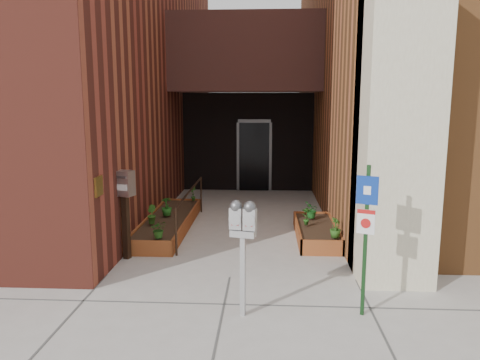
# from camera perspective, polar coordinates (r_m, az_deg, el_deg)

# --- Properties ---
(ground) EXTENTS (80.00, 80.00, 0.00)m
(ground) POSITION_cam_1_polar(r_m,az_deg,el_deg) (7.64, -1.27, -11.78)
(ground) COLOR #9E9991
(ground) RESTS_ON ground
(architecture) EXTENTS (20.00, 14.60, 10.00)m
(architecture) POSITION_cam_1_polar(r_m,az_deg,el_deg) (14.16, 0.16, 18.67)
(architecture) COLOR maroon
(architecture) RESTS_ON ground
(planter_left) EXTENTS (0.90, 3.60, 0.30)m
(planter_left) POSITION_cam_1_polar(r_m,az_deg,el_deg) (10.36, -8.71, -5.27)
(planter_left) COLOR brown
(planter_left) RESTS_ON ground
(planter_right) EXTENTS (0.80, 2.20, 0.30)m
(planter_right) POSITION_cam_1_polar(r_m,az_deg,el_deg) (9.71, 9.27, -6.30)
(planter_right) COLOR brown
(planter_right) RESTS_ON ground
(handrail) EXTENTS (0.04, 3.34, 0.90)m
(handrail) POSITION_cam_1_polar(r_m,az_deg,el_deg) (10.07, -6.08, -2.04)
(handrail) COLOR black
(handrail) RESTS_ON ground
(parking_meter) EXTENTS (0.36, 0.20, 1.55)m
(parking_meter) POSITION_cam_1_polar(r_m,az_deg,el_deg) (6.00, 0.36, -5.77)
(parking_meter) COLOR #B0B1B3
(parking_meter) RESTS_ON ground
(sign_post) EXTENTS (0.26, 0.12, 2.00)m
(sign_post) POSITION_cam_1_polar(r_m,az_deg,el_deg) (6.21, 15.11, -5.29)
(sign_post) COLOR black
(sign_post) RESTS_ON ground
(payment_dropbox) EXTENTS (0.37, 0.31, 1.59)m
(payment_dropbox) POSITION_cam_1_polar(r_m,az_deg,el_deg) (8.42, -13.88, -1.88)
(payment_dropbox) COLOR black
(payment_dropbox) RESTS_ON ground
(shrub_left_a) EXTENTS (0.36, 0.36, 0.33)m
(shrub_left_a) POSITION_cam_1_polar(r_m,az_deg,el_deg) (8.73, -9.86, -5.92)
(shrub_left_a) COLOR #235117
(shrub_left_a) RESTS_ON planter_left
(shrub_left_b) EXTENTS (0.29, 0.29, 0.39)m
(shrub_left_b) POSITION_cam_1_polar(r_m,az_deg,el_deg) (9.72, -10.77, -4.14)
(shrub_left_b) COLOR #2B5D1A
(shrub_left_b) RESTS_ON planter_left
(shrub_left_c) EXTENTS (0.31, 0.31, 0.41)m
(shrub_left_c) POSITION_cam_1_polar(r_m,az_deg,el_deg) (10.34, -8.93, -3.18)
(shrub_left_c) COLOR #20611B
(shrub_left_c) RESTS_ON planter_left
(shrub_left_d) EXTENTS (0.27, 0.27, 0.36)m
(shrub_left_d) POSITION_cam_1_polar(r_m,az_deg,el_deg) (11.74, -5.75, -1.66)
(shrub_left_d) COLOR #225418
(shrub_left_d) RESTS_ON planter_left
(shrub_right_a) EXTENTS (0.29, 0.29, 0.37)m
(shrub_right_a) POSITION_cam_1_polar(r_m,az_deg,el_deg) (8.79, 11.57, -5.72)
(shrub_right_a) COLOR #265217
(shrub_right_a) RESTS_ON planter_right
(shrub_right_b) EXTENTS (0.20, 0.20, 0.37)m
(shrub_right_b) POSITION_cam_1_polar(r_m,az_deg,el_deg) (9.56, 8.13, -4.34)
(shrub_right_b) COLOR #225719
(shrub_right_b) RESTS_ON planter_right
(shrub_right_c) EXTENTS (0.39, 0.39, 0.35)m
(shrub_right_c) POSITION_cam_1_polar(r_m,az_deg,el_deg) (10.10, 8.72, -3.64)
(shrub_right_c) COLOR #18561B
(shrub_right_c) RESTS_ON planter_right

